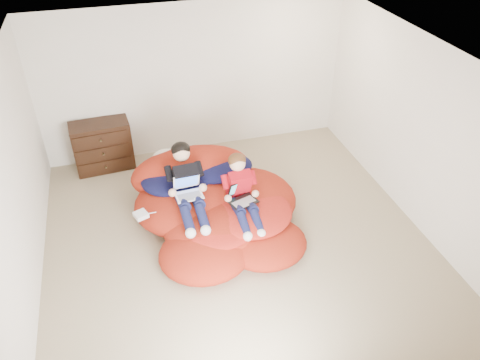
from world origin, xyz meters
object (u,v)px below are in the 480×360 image
object	(u,v)px
laptop_white	(188,189)
younger_boy	(242,190)
beanbag_pile	(214,205)
laptop_black	(242,195)
dresser	(103,146)
older_boy	(187,182)

from	to	relation	value
laptop_white	younger_boy	bearing A→B (deg)	-17.82
beanbag_pile	laptop_black	distance (m)	0.54
dresser	laptop_white	distance (m)	2.14
dresser	beanbag_pile	size ratio (longest dim) A/B	0.39
laptop_white	laptop_black	distance (m)	0.72
older_boy	laptop_white	size ratio (longest dim) A/B	3.23
dresser	laptop_black	xyz separation A→B (m)	(1.74, -2.08, 0.16)
dresser	older_boy	size ratio (longest dim) A/B	0.79
dresser	younger_boy	xyz separation A→B (m)	(1.74, -2.06, 0.24)
older_boy	laptop_black	distance (m)	0.76
older_boy	laptop_black	xyz separation A→B (m)	(0.68, -0.32, -0.13)
beanbag_pile	laptop_black	xyz separation A→B (m)	(0.32, -0.30, 0.32)
older_boy	laptop_white	distance (m)	0.10
beanbag_pile	laptop_white	world-z (taller)	laptop_white
dresser	beanbag_pile	xyz separation A→B (m)	(1.42, -1.78, -0.15)
older_boy	younger_boy	xyz separation A→B (m)	(0.68, -0.30, -0.05)
older_boy	laptop_white	xyz separation A→B (m)	(0.00, -0.08, -0.07)
beanbag_pile	younger_boy	bearing A→B (deg)	-41.54
beanbag_pile	laptop_white	distance (m)	0.53
older_boy	younger_boy	world-z (taller)	older_boy
laptop_white	laptop_black	size ratio (longest dim) A/B	0.84
dresser	laptop_white	bearing A→B (deg)	-60.07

